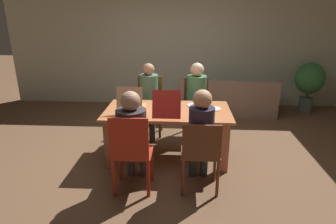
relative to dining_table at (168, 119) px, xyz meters
The scene contains 20 objects.
ground_plane 0.60m from the dining_table, ahead, with size 20.00×20.00×0.00m, color brown.
back_wall 2.79m from the dining_table, 90.00° to the left, with size 7.45×0.12×2.64m, color beige.
dining_table is the anchor object (origin of this frame).
chair_0 0.97m from the dining_table, 63.60° to the right, with size 0.45×0.38×0.90m.
person_0 0.86m from the dining_table, 59.34° to the right, with size 0.29×0.49×1.25m.
chair_1 1.01m from the dining_table, 64.57° to the left, with size 0.43×0.38×0.98m.
person_1 0.90m from the dining_table, 60.72° to the left, with size 0.32×0.52×1.27m.
chair_2 0.99m from the dining_table, 111.79° to the right, with size 0.46×0.40×0.98m.
person_2 0.87m from the dining_table, 115.23° to the right, with size 0.35×0.52×1.23m.
chair_3 1.00m from the dining_table, 111.48° to the left, with size 0.45×0.41×1.00m.
person_3 0.87m from the dining_table, 115.08° to the left, with size 0.31×0.50×1.25m.
pizza_box_0 0.26m from the dining_table, 87.36° to the right, with size 0.36×0.48×0.37m.
pizza_box_1 0.54m from the dining_table, behind, with size 0.35×0.44×0.36m.
plate_0 0.48m from the dining_table, 27.63° to the left, with size 0.25×0.25×0.03m.
plate_1 0.67m from the dining_table, ahead, with size 0.21×0.21×0.01m.
plate_2 0.50m from the dining_table, 27.28° to the right, with size 0.21×0.21×0.03m.
drinking_glass_0 0.71m from the dining_table, 33.99° to the right, with size 0.08×0.08×0.12m, color silver.
drinking_glass_1 0.33m from the dining_table, 77.55° to the left, with size 0.07×0.07×0.11m, color #E3CD5A.
couch 2.29m from the dining_table, 60.87° to the left, with size 1.97×0.77×0.76m.
potted_plant 3.60m from the dining_table, 38.03° to the left, with size 0.59×0.59×1.06m.
Camera 1 is at (0.23, -3.87, 2.06)m, focal length 31.07 mm.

